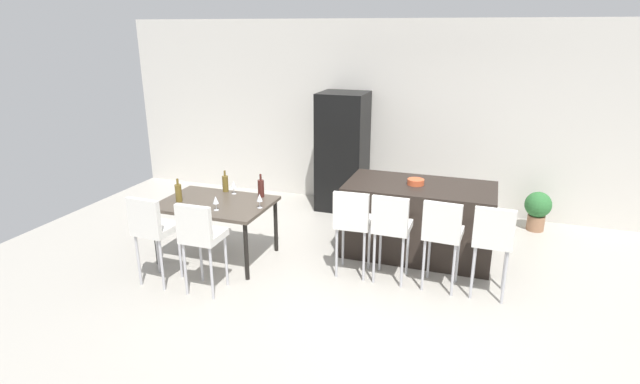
{
  "coord_description": "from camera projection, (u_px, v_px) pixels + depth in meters",
  "views": [
    {
      "loc": [
        1.09,
        -5.12,
        2.78
      ],
      "look_at": [
        -0.81,
        0.37,
        0.85
      ],
      "focal_mm": 28.0,
      "sensor_mm": 36.0,
      "label": 1
    }
  ],
  "objects": [
    {
      "name": "bar_chair_middle",
      "position": [
        391.0,
        224.0,
        5.52
      ],
      "size": [
        0.4,
        0.4,
        1.05
      ],
      "color": "silver",
      "rests_on": "ground_plane"
    },
    {
      "name": "ground_plane",
      "position": [
        375.0,
        278.0,
        5.8
      ],
      "size": [
        10.0,
        10.0,
        0.0
      ],
      "primitive_type": "plane",
      "color": "#ADA89E"
    },
    {
      "name": "wine_glass_far",
      "position": [
        216.0,
        200.0,
        5.79
      ],
      "size": [
        0.07,
        0.07,
        0.17
      ],
      "color": "silver",
      "rests_on": "dining_table"
    },
    {
      "name": "wine_bottle_left",
      "position": [
        261.0,
        188.0,
        6.25
      ],
      "size": [
        0.08,
        0.08,
        0.3
      ],
      "color": "#471E19",
      "rests_on": "dining_table"
    },
    {
      "name": "back_wall",
      "position": [
        417.0,
        117.0,
        7.69
      ],
      "size": [
        10.0,
        0.12,
        2.9
      ],
      "primitive_type": "cube",
      "color": "beige",
      "rests_on": "ground_plane"
    },
    {
      "name": "potted_plant",
      "position": [
        538.0,
        208.0,
        7.07
      ],
      "size": [
        0.37,
        0.37,
        0.57
      ],
      "color": "#996B4C",
      "rests_on": "ground_plane"
    },
    {
      "name": "wine_glass_middle",
      "position": [
        260.0,
        198.0,
        5.86
      ],
      "size": [
        0.07,
        0.07,
        0.17
      ],
      "color": "silver",
      "rests_on": "dining_table"
    },
    {
      "name": "wine_bottle_inner",
      "position": [
        225.0,
        183.0,
        6.46
      ],
      "size": [
        0.08,
        0.08,
        0.28
      ],
      "color": "brown",
      "rests_on": "dining_table"
    },
    {
      "name": "wine_bottle_right",
      "position": [
        178.0,
        193.0,
        6.08
      ],
      "size": [
        0.08,
        0.08,
        0.29
      ],
      "color": "brown",
      "rests_on": "dining_table"
    },
    {
      "name": "fruit_bowl",
      "position": [
        416.0,
        182.0,
        6.16
      ],
      "size": [
        0.21,
        0.21,
        0.07
      ],
      "primitive_type": "cylinder",
      "color": "#C6512D",
      "rests_on": "kitchen_island"
    },
    {
      "name": "refrigerator",
      "position": [
        343.0,
        152.0,
        7.8
      ],
      "size": [
        0.72,
        0.68,
        1.84
      ],
      "primitive_type": "cube",
      "color": "black",
      "rests_on": "ground_plane"
    },
    {
      "name": "bar_chair_far",
      "position": [
        493.0,
        237.0,
        5.19
      ],
      "size": [
        0.41,
        0.41,
        1.05
      ],
      "color": "silver",
      "rests_on": "ground_plane"
    },
    {
      "name": "dining_table",
      "position": [
        216.0,
        207.0,
        6.12
      ],
      "size": [
        1.34,
        0.94,
        0.74
      ],
      "color": "#4C4238",
      "rests_on": "ground_plane"
    },
    {
      "name": "bar_chair_left",
      "position": [
        353.0,
        220.0,
        5.66
      ],
      "size": [
        0.42,
        0.42,
        1.05
      ],
      "color": "silver",
      "rests_on": "ground_plane"
    },
    {
      "name": "kitchen_island",
      "position": [
        418.0,
        220.0,
        6.31
      ],
      "size": [
        1.82,
        0.95,
        0.92
      ],
      "primitive_type": "cube",
      "color": "black",
      "rests_on": "ground_plane"
    },
    {
      "name": "wine_glass_near",
      "position": [
        234.0,
        185.0,
        6.36
      ],
      "size": [
        0.07,
        0.07,
        0.17
      ],
      "color": "silver",
      "rests_on": "dining_table"
    },
    {
      "name": "dining_chair_near",
      "position": [
        152.0,
        226.0,
        5.46
      ],
      "size": [
        0.42,
        0.42,
        1.05
      ],
      "color": "silver",
      "rests_on": "ground_plane"
    },
    {
      "name": "dining_chair_far",
      "position": [
        200.0,
        234.0,
        5.27
      ],
      "size": [
        0.41,
        0.41,
        1.05
      ],
      "color": "silver",
      "rests_on": "ground_plane"
    },
    {
      "name": "bar_chair_right",
      "position": [
        443.0,
        231.0,
        5.35
      ],
      "size": [
        0.42,
        0.42,
        1.05
      ],
      "color": "silver",
      "rests_on": "ground_plane"
    }
  ]
}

